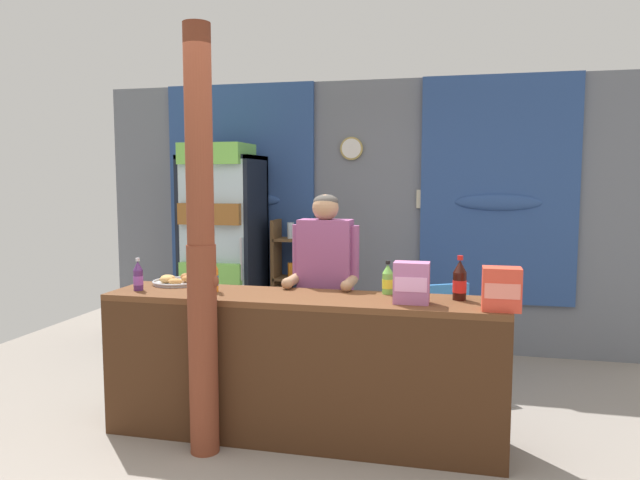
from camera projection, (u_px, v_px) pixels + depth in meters
name	position (u px, v px, depth m)	size (l,w,h in m)	color
ground_plane	(321.00, 402.00, 4.58)	(7.22, 7.22, 0.00)	gray
back_wall_curtained	(358.00, 212.00, 6.04)	(5.41, 0.22, 2.68)	slate
stall_counter	(298.00, 357.00, 3.81)	(2.60, 0.54, 0.95)	brown
timber_post	(201.00, 254.00, 3.62)	(0.20, 0.18, 2.62)	brown
drink_fridge	(222.00, 239.00, 5.87)	(0.73, 0.69, 2.04)	black
bottle_shelf_rack	(297.00, 282.00, 5.95)	(0.48, 0.28, 1.30)	brown
plastic_lawn_chair	(437.00, 325.00, 4.98)	(0.60, 0.60, 0.86)	#3884D6
shopkeeper	(325.00, 277.00, 4.31)	(0.49, 0.42, 1.60)	#28282D
soda_bottle_cola	(460.00, 281.00, 3.73)	(0.09, 0.09, 0.28)	black
soda_bottle_lime_soda	(388.00, 280.00, 3.92)	(0.07, 0.07, 0.22)	#75C64C
soda_bottle_grape_soda	(138.00, 277.00, 4.05)	(0.07, 0.07, 0.22)	#56286B
soda_bottle_orange_soda	(213.00, 276.00, 4.00)	(0.07, 0.07, 0.25)	orange
snack_box_wafer	(412.00, 283.00, 3.63)	(0.21, 0.14, 0.25)	#B76699
snack_box_crackers	(502.00, 289.00, 3.43)	(0.22, 0.15, 0.25)	#E5422D
pastry_tray	(177.00, 281.00, 4.29)	(0.35, 0.35, 0.07)	#BCBCC1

